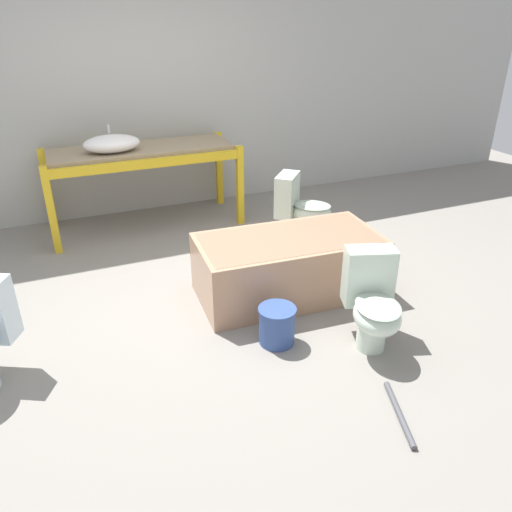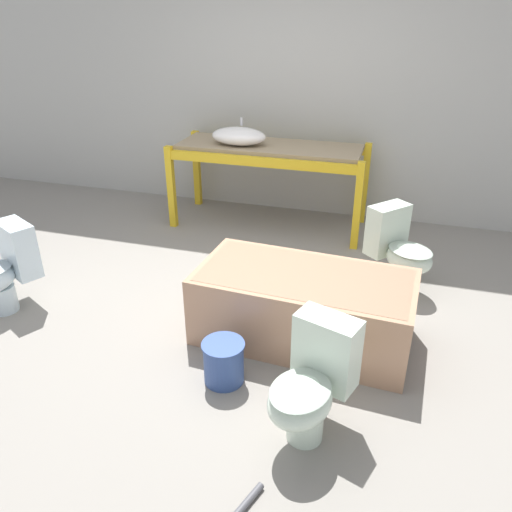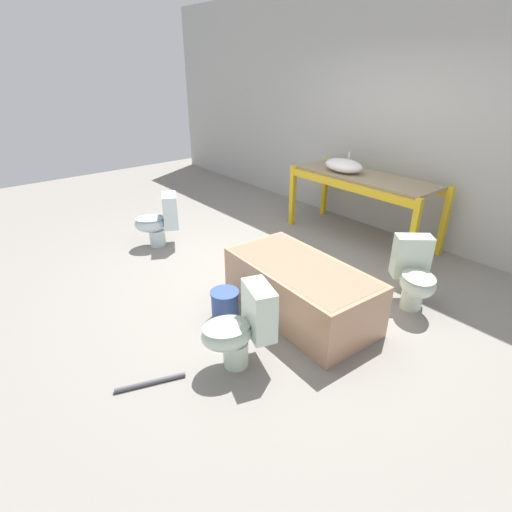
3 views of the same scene
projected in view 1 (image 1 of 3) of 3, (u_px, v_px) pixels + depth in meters
ground_plane at (207, 292)px, 4.26m from camera, size 12.00×12.00×0.00m
warehouse_wall_rear at (137, 68)px, 5.38m from camera, size 10.80×0.08×3.20m
shelving_rack at (142, 159)px, 5.26m from camera, size 2.01×0.77×0.87m
sink_basin at (112, 144)px, 4.98m from camera, size 0.56×0.34×0.26m
bathtub_main at (289, 262)px, 4.13m from camera, size 1.54×0.83×0.51m
toilet_near at (373, 302)px, 3.46m from camera, size 0.50×0.64×0.68m
toilet_far at (301, 207)px, 5.10m from camera, size 0.64×0.62×0.68m
bucket_white at (277, 324)px, 3.56m from camera, size 0.27×0.27×0.29m
loose_pipe at (399, 414)px, 2.96m from camera, size 0.21×0.51×0.04m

